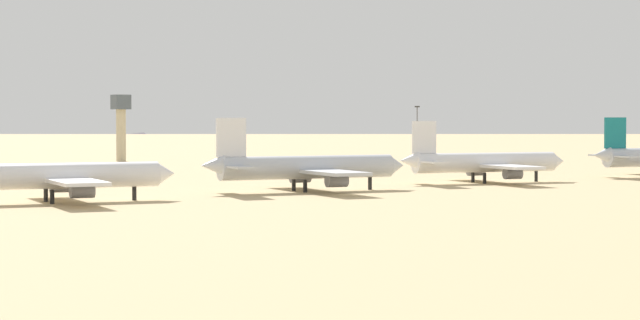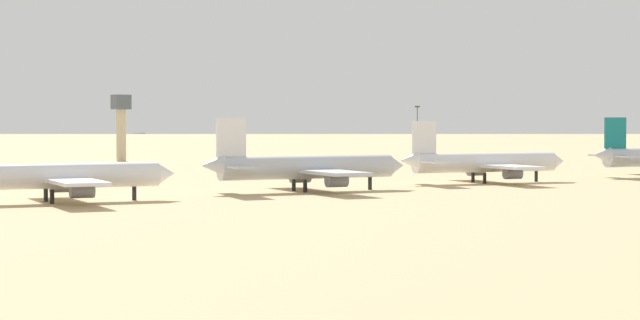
{
  "view_description": "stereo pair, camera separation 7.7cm",
  "coord_description": "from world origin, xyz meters",
  "px_view_note": "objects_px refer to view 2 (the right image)",
  "views": [
    {
      "loc": [
        -131.98,
        -187.32,
        15.0
      ],
      "look_at": [
        4.66,
        17.4,
        6.0
      ],
      "focal_mm": 67.74,
      "sensor_mm": 36.0,
      "label": 1
    },
    {
      "loc": [
        -131.91,
        -187.37,
        15.0
      ],
      "look_at": [
        4.66,
        17.4,
        6.0
      ],
      "focal_mm": 67.74,
      "sensor_mm": 36.0,
      "label": 2
    }
  ],
  "objects_px": {
    "parked_jet_white_4": "(305,167)",
    "light_pole_mid": "(417,129)",
    "parked_jet_red_3": "(56,176)",
    "parked_jet_white_5": "(484,163)",
    "control_tower": "(121,121)"
  },
  "relations": [
    {
      "from": "parked_jet_red_3",
      "to": "control_tower",
      "type": "bearing_deg",
      "value": 71.88
    },
    {
      "from": "parked_jet_red_3",
      "to": "light_pole_mid",
      "type": "bearing_deg",
      "value": 45.07
    },
    {
      "from": "parked_jet_white_5",
      "to": "control_tower",
      "type": "height_order",
      "value": "control_tower"
    },
    {
      "from": "parked_jet_white_4",
      "to": "control_tower",
      "type": "xyz_separation_m",
      "value": [
        36.27,
        167.58,
        8.5
      ]
    },
    {
      "from": "parked_jet_white_4",
      "to": "parked_jet_white_5",
      "type": "bearing_deg",
      "value": 13.06
    },
    {
      "from": "parked_jet_white_4",
      "to": "light_pole_mid",
      "type": "xyz_separation_m",
      "value": [
        129.55,
        128.25,
        5.7
      ]
    },
    {
      "from": "control_tower",
      "to": "light_pole_mid",
      "type": "relative_size",
      "value": 1.19
    },
    {
      "from": "light_pole_mid",
      "to": "parked_jet_white_4",
      "type": "bearing_deg",
      "value": -135.29
    },
    {
      "from": "parked_jet_red_3",
      "to": "control_tower",
      "type": "height_order",
      "value": "control_tower"
    },
    {
      "from": "parked_jet_red_3",
      "to": "light_pole_mid",
      "type": "distance_m",
      "value": 223.72
    },
    {
      "from": "control_tower",
      "to": "parked_jet_white_4",
      "type": "bearing_deg",
      "value": -102.21
    },
    {
      "from": "parked_jet_red_3",
      "to": "light_pole_mid",
      "type": "height_order",
      "value": "light_pole_mid"
    },
    {
      "from": "parked_jet_red_3",
      "to": "parked_jet_white_4",
      "type": "xyz_separation_m",
      "value": [
        52.52,
        1.63,
        0.18
      ]
    },
    {
      "from": "control_tower",
      "to": "light_pole_mid",
      "type": "bearing_deg",
      "value": -22.86
    },
    {
      "from": "control_tower",
      "to": "light_pole_mid",
      "type": "height_order",
      "value": "control_tower"
    }
  ]
}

